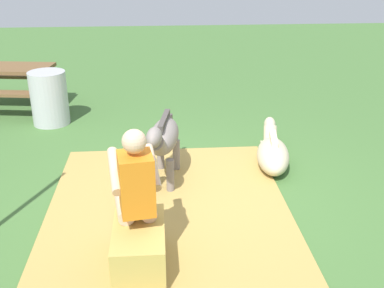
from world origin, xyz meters
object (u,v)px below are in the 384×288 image
at_px(water_barrel, 49,98).
at_px(person_seated, 135,189).
at_px(pony_standing, 163,139).
at_px(picnic_bench, 7,76).
at_px(hay_bale, 140,248).
at_px(pony_lying, 272,152).

bearing_deg(water_barrel, person_seated, -157.46).
bearing_deg(person_seated, pony_standing, -10.58).
distance_m(person_seated, picnic_bench, 4.93).
bearing_deg(hay_bale, pony_standing, -8.93).
height_order(person_seated, water_barrel, person_seated).
bearing_deg(hay_bale, water_barrel, 21.89).
bearing_deg(pony_standing, hay_bale, 171.07).
bearing_deg(pony_standing, water_barrel, 38.76).
bearing_deg(water_barrel, hay_bale, -158.11).
distance_m(person_seated, water_barrel, 3.88).
relative_size(pony_lying, picnic_bench, 0.82).
height_order(water_barrel, picnic_bench, water_barrel).
relative_size(person_seated, pony_standing, 0.97).
height_order(pony_lying, picnic_bench, picnic_bench).
xyz_separation_m(pony_standing, water_barrel, (2.17, 1.75, -0.16)).
xyz_separation_m(hay_bale, person_seated, (0.16, 0.02, 0.50)).
distance_m(pony_standing, water_barrel, 2.79).
distance_m(hay_bale, person_seated, 0.52).
relative_size(water_barrel, picnic_bench, 0.50).
bearing_deg(picnic_bench, pony_standing, -138.75).
bearing_deg(water_barrel, picnic_bench, 47.38).
xyz_separation_m(water_barrel, picnic_bench, (0.77, 0.84, 0.16)).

